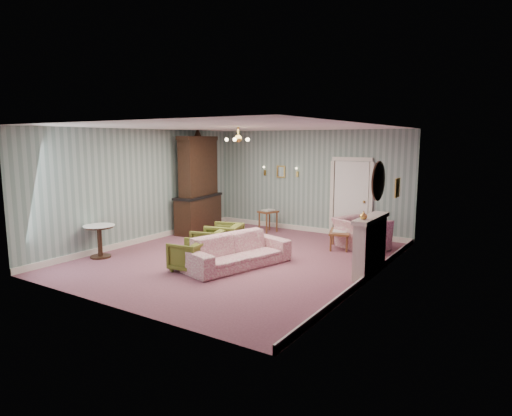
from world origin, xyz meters
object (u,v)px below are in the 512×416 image
Objects in this scene: olive_chair_b at (210,241)px; sofa_chintz at (237,245)px; dresser at (198,182)px; fireplace at (370,245)px; olive_chair_c at (224,237)px; side_table_black at (376,248)px; coffee_table at (340,239)px; pedestal_table at (100,241)px; wingback_chair at (361,229)px; olive_chair_a at (189,254)px.

sofa_chintz is at bearing 61.55° from olive_chair_b.
dresser is 5.74m from fireplace.
fireplace is at bearing 76.99° from olive_chair_c.
dresser reaches higher than side_table_black.
olive_chair_b is at bearing -132.91° from coffee_table.
dresser is 3.59m from pedestal_table.
dresser is (-2.04, 2.02, 1.09)m from olive_chair_b.
dresser is (-2.12, 1.60, 1.06)m from olive_chair_c.
side_table_black is (5.30, -0.34, -1.16)m from dresser.
olive_chair_b is 3.67m from wingback_chair.
pedestal_table reaches higher than side_table_black.
olive_chair_b is 1.24× the size of side_table_black.
olive_chair_b is at bearing -52.60° from dresser.
olive_chair_a is at bearing 5.19° from olive_chair_b.
olive_chair_a is 0.91× the size of pedestal_table.
wingback_chair is at bearing 27.58° from coffee_table.
sofa_chintz reaches higher than coffee_table.
wingback_chair is at bearing -13.50° from sofa_chintz.
olive_chair_c is at bearing -158.39° from side_table_black.
olive_chair_b is 0.43m from olive_chair_c.
fireplace is 2.43× the size of side_table_black.
dresser is 4.40m from coffee_table.
wingback_chair reaches higher than side_table_black.
pedestal_table is at bearing 126.12° from sofa_chintz.
sofa_chintz is at bearing -114.29° from coffee_table.
fireplace reaches higher than sofa_chintz.
olive_chair_c reaches higher than side_table_black.
dresser is at bearing 176.38° from side_table_black.
fireplace reaches higher than side_table_black.
wingback_chair is 6.12m from pedestal_table.
olive_chair_b is 0.93× the size of olive_chair_c.
coffee_table is at bearing 41.56° from pedestal_table.
wingback_chair reaches higher than sofa_chintz.
olive_chair_b reaches higher than olive_chair_a.
fireplace is (3.16, 1.73, 0.24)m from olive_chair_a.
olive_chair_b is (-0.30, 1.08, 0.02)m from olive_chair_a.
coffee_table is at bearing 126.59° from olive_chair_b.
fireplace reaches higher than pedestal_table.
sofa_chintz reaches higher than olive_chair_c.
coffee_table is (-0.45, -0.24, -0.28)m from wingback_chair.
pedestal_table is (-3.02, -1.09, -0.08)m from sofa_chintz.
wingback_chair is at bearing 113.17° from olive_chair_c.
coffee_table is (-1.30, 1.67, -0.36)m from fireplace.
wingback_chair is (2.32, 3.64, 0.16)m from olive_chair_a.
olive_chair_c reaches higher than olive_chair_a.
olive_chair_a is 3.88m from coffee_table.
wingback_chair is 0.39× the size of dresser.
olive_chair_c is at bearing -137.65° from coffee_table.
olive_chair_c reaches higher than olive_chair_b.
olive_chair_a is 0.48× the size of fireplace.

